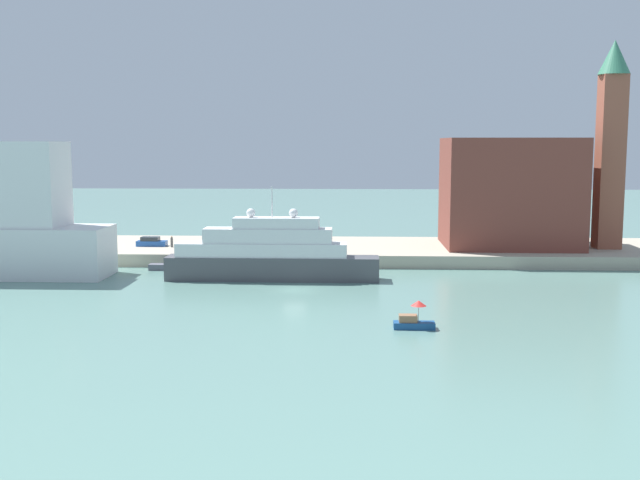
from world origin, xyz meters
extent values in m
plane|color=slate|center=(0.00, 0.00, 0.00)|extent=(400.00, 400.00, 0.00)
cube|color=#ADA38E|center=(0.00, 26.88, 0.89)|extent=(110.00, 21.76, 1.78)
cube|color=#4C4C51|center=(-3.31, 6.98, 1.47)|extent=(26.47, 3.86, 2.94)
cube|color=white|center=(-4.64, 6.98, 3.80)|extent=(21.18, 3.55, 1.71)
cube|color=white|center=(-3.84, 6.98, 5.57)|extent=(15.88, 3.24, 1.83)
cube|color=white|center=(-2.78, 6.98, 7.15)|extent=(10.59, 2.94, 1.34)
cylinder|color=silver|center=(-3.31, 6.98, 9.74)|extent=(0.16, 0.16, 3.83)
sphere|color=white|center=(-0.66, 6.98, 8.38)|extent=(1.11, 1.11, 1.11)
sphere|color=white|center=(-5.96, 6.98, 8.38)|extent=(1.11, 1.11, 1.11)
cube|color=navy|center=(12.44, -18.04, 0.31)|extent=(3.78, 1.39, 0.63)
cube|color=#8C6647|center=(11.87, -18.04, 0.96)|extent=(1.66, 1.12, 0.67)
cylinder|color=#B2B2B2|center=(12.82, -18.04, 1.38)|extent=(0.06, 0.06, 1.52)
cone|color=red|center=(12.82, -18.04, 2.39)|extent=(1.42, 1.42, 0.50)
cube|color=#595966|center=(-18.02, 13.83, 0.40)|extent=(5.28, 1.56, 0.81)
cube|color=brown|center=(29.75, 27.22, 9.74)|extent=(19.20, 15.23, 15.93)
cube|color=#93513D|center=(43.55, 25.56, 14.20)|extent=(3.46, 3.46, 24.84)
cone|color=#387A5B|center=(43.55, 25.56, 29.03)|extent=(4.50, 4.50, 4.83)
cube|color=#1E4C99|center=(-23.17, 24.64, 2.17)|extent=(4.39, 1.72, 0.79)
cube|color=#262D33|center=(-23.38, 24.64, 2.87)|extent=(2.63, 1.55, 0.59)
cylinder|color=#4C4C4C|center=(-19.93, 23.62, 2.48)|extent=(0.36, 0.36, 1.41)
sphere|color=tan|center=(-19.93, 23.62, 3.31)|extent=(0.24, 0.24, 0.24)
cylinder|color=black|center=(4.31, 17.13, 2.14)|extent=(0.51, 0.51, 0.71)
camera|label=1|loc=(6.92, -88.08, 16.97)|focal=43.52mm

